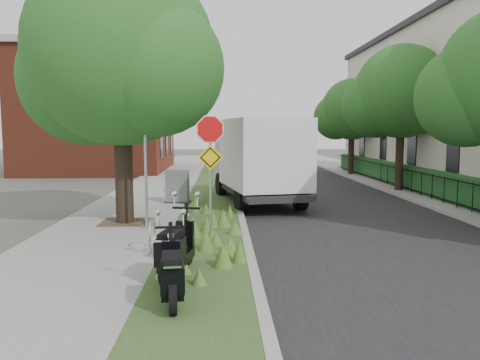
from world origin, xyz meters
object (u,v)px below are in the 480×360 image
object	(u,v)px
box_truck	(259,157)
scooter_far	(172,279)
sign_assembly	(210,151)
utility_cabinet	(177,187)
scooter_near	(174,254)

from	to	relation	value
box_truck	scooter_far	bearing A→B (deg)	-101.65
sign_assembly	box_truck	distance (m)	6.48
box_truck	utility_cabinet	bearing A→B (deg)	-176.64
scooter_near	scooter_far	size ratio (longest dim) A/B	1.08
sign_assembly	utility_cabinet	size ratio (longest dim) A/B	2.61
sign_assembly	box_truck	size ratio (longest dim) A/B	0.50
sign_assembly	utility_cabinet	xyz separation A→B (m)	(-1.40, 6.05, -1.61)
sign_assembly	scooter_far	size ratio (longest dim) A/B	1.84
sign_assembly	utility_cabinet	distance (m)	6.42
scooter_near	box_truck	distance (m)	9.73
scooter_far	utility_cabinet	bearing A→B (deg)	94.87
scooter_near	scooter_far	distance (m)	1.34
scooter_far	scooter_near	bearing A→B (deg)	94.15
scooter_far	box_truck	distance (m)	11.01
scooter_near	scooter_far	world-z (taller)	scooter_near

